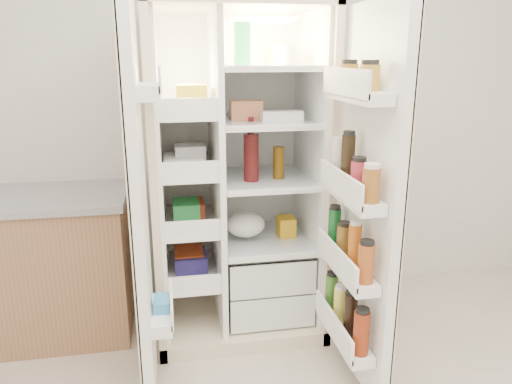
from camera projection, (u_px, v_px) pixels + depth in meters
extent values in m
cube|color=silver|center=(253.00, 88.00, 2.96)|extent=(4.00, 0.02, 2.70)
cube|color=beige|center=(229.00, 163.00, 2.98)|extent=(0.92, 0.04, 1.80)
cube|color=beige|center=(155.00, 179.00, 2.59)|extent=(0.04, 0.70, 1.80)
cube|color=beige|center=(313.00, 173.00, 2.75)|extent=(0.04, 0.70, 1.80)
cube|color=beige|center=(235.00, 6.00, 2.44)|extent=(0.92, 0.70, 0.04)
cube|color=beige|center=(238.00, 315.00, 2.90)|extent=(0.92, 0.70, 0.08)
cube|color=white|center=(229.00, 161.00, 2.95)|extent=(0.84, 0.02, 1.68)
cube|color=white|center=(161.00, 176.00, 2.59)|extent=(0.02, 0.62, 1.68)
cube|color=white|center=(308.00, 169.00, 2.74)|extent=(0.02, 0.62, 1.68)
cube|color=white|center=(217.00, 173.00, 2.65)|extent=(0.03, 0.62, 1.68)
cube|color=silver|center=(264.00, 293.00, 2.87)|extent=(0.47, 0.52, 0.19)
cube|color=silver|center=(264.00, 261.00, 2.82)|extent=(0.47, 0.52, 0.19)
cube|color=#FFD18C|center=(263.00, 20.00, 2.53)|extent=(0.30, 0.30, 0.02)
cube|color=white|center=(192.00, 271.00, 2.77)|extent=(0.28, 0.58, 0.02)
cube|color=white|center=(190.00, 222.00, 2.69)|extent=(0.28, 0.58, 0.02)
cube|color=white|center=(188.00, 169.00, 2.61)|extent=(0.28, 0.58, 0.02)
cube|color=white|center=(186.00, 113.00, 2.53)|extent=(0.28, 0.58, 0.02)
cube|color=white|center=(264.00, 238.00, 2.80)|extent=(0.49, 0.58, 0.01)
cube|color=white|center=(264.00, 178.00, 2.71)|extent=(0.49, 0.58, 0.01)
cube|color=white|center=(264.00, 121.00, 2.62)|extent=(0.49, 0.58, 0.02)
cube|color=white|center=(265.00, 67.00, 2.54)|extent=(0.49, 0.58, 0.02)
cube|color=#CD471C|center=(191.00, 261.00, 2.76)|extent=(0.16, 0.20, 0.10)
cube|color=#268D40|center=(189.00, 210.00, 2.67)|extent=(0.14, 0.18, 0.12)
cube|color=white|center=(188.00, 161.00, 2.60)|extent=(0.20, 0.22, 0.07)
cube|color=gold|center=(185.00, 98.00, 2.51)|extent=(0.15, 0.16, 0.14)
cube|color=#392E8C|center=(192.00, 262.00, 2.76)|extent=(0.18, 0.20, 0.09)
cube|color=#BC3621|center=(190.00, 211.00, 2.68)|extent=(0.14, 0.18, 0.10)
cube|color=silver|center=(187.00, 156.00, 2.59)|extent=(0.16, 0.16, 0.12)
sphere|color=orange|center=(246.00, 310.00, 2.79)|extent=(0.07, 0.07, 0.07)
sphere|color=orange|center=(260.00, 305.00, 2.85)|extent=(0.07, 0.07, 0.07)
sphere|color=orange|center=(278.00, 307.00, 2.83)|extent=(0.07, 0.07, 0.07)
sphere|color=orange|center=(250.00, 298.00, 2.93)|extent=(0.07, 0.07, 0.07)
sphere|color=orange|center=(267.00, 298.00, 2.93)|extent=(0.07, 0.07, 0.07)
ellipsoid|color=#417928|center=(264.00, 258.00, 2.83)|extent=(0.26, 0.24, 0.11)
cylinder|color=#511112|center=(251.00, 158.00, 2.59)|extent=(0.08, 0.08, 0.25)
cylinder|color=#67430B|center=(279.00, 163.00, 2.65)|extent=(0.06, 0.06, 0.18)
cube|color=#278F56|center=(242.00, 44.00, 2.42)|extent=(0.07, 0.07, 0.21)
cylinder|color=white|center=(285.00, 56.00, 2.50)|extent=(0.11, 0.11, 0.10)
cylinder|color=gold|center=(275.00, 56.00, 2.59)|extent=(0.08, 0.08, 0.10)
cube|color=white|center=(282.00, 116.00, 2.54)|extent=(0.22, 0.09, 0.05)
cube|color=#CA7A50|center=(246.00, 110.00, 2.59)|extent=(0.17, 0.09, 0.10)
ellipsoid|color=silver|center=(246.00, 229.00, 2.73)|extent=(0.22, 0.20, 0.14)
cube|color=gold|center=(286.00, 227.00, 2.81)|extent=(0.09, 0.11, 0.11)
cube|color=white|center=(139.00, 211.00, 2.06)|extent=(0.05, 0.40, 1.72)
cube|color=beige|center=(133.00, 211.00, 2.06)|extent=(0.01, 0.40, 1.72)
cube|color=white|center=(162.00, 314.00, 2.21)|extent=(0.09, 0.32, 0.06)
cube|color=white|center=(149.00, 91.00, 1.94)|extent=(0.09, 0.32, 0.06)
cube|color=#338CCC|center=(162.00, 309.00, 2.20)|extent=(0.07, 0.12, 0.10)
cube|color=white|center=(369.00, 205.00, 2.15)|extent=(0.05, 0.58, 1.72)
cube|color=beige|center=(374.00, 204.00, 2.16)|extent=(0.01, 0.58, 1.72)
cube|color=white|center=(343.00, 333.00, 2.31)|extent=(0.11, 0.50, 0.05)
cube|color=white|center=(347.00, 268.00, 2.22)|extent=(0.11, 0.50, 0.05)
cube|color=white|center=(351.00, 195.00, 2.13)|extent=(0.11, 0.50, 0.05)
cube|color=white|center=(357.00, 95.00, 2.01)|extent=(0.11, 0.50, 0.05)
cylinder|color=maroon|center=(361.00, 333.00, 2.09)|extent=(0.07, 0.07, 0.20)
cylinder|color=black|center=(350.00, 316.00, 2.21)|extent=(0.06, 0.06, 0.22)
cylinder|color=#DACD48|center=(340.00, 306.00, 2.34)|extent=(0.06, 0.06, 0.18)
cylinder|color=#386E24|center=(331.00, 292.00, 2.46)|extent=(0.06, 0.06, 0.19)
cylinder|color=#9B4719|center=(366.00, 263.00, 2.00)|extent=(0.07, 0.07, 0.17)
cylinder|color=#BE5816|center=(354.00, 247.00, 2.12)|extent=(0.06, 0.06, 0.21)
cylinder|color=brown|center=(344.00, 242.00, 2.25)|extent=(0.07, 0.07, 0.16)
cylinder|color=#135621|center=(334.00, 228.00, 2.37)|extent=(0.06, 0.06, 0.20)
cylinder|color=brown|center=(371.00, 185.00, 1.91)|extent=(0.07, 0.07, 0.14)
cylinder|color=maroon|center=(358.00, 177.00, 2.03)|extent=(0.07, 0.07, 0.14)
cylinder|color=black|center=(348.00, 161.00, 2.15)|extent=(0.06, 0.06, 0.23)
cylinder|color=beige|center=(337.00, 160.00, 2.28)|extent=(0.06, 0.06, 0.18)
cylinder|color=#A47C29|center=(369.00, 78.00, 1.88)|extent=(0.08, 0.08, 0.10)
cylinder|color=#96631B|center=(349.00, 76.00, 2.09)|extent=(0.08, 0.08, 0.10)
cube|color=#94664A|center=(28.00, 270.00, 2.70)|extent=(1.09, 0.56, 0.78)
cube|color=#97969C|center=(18.00, 199.00, 2.59)|extent=(1.13, 0.60, 0.04)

